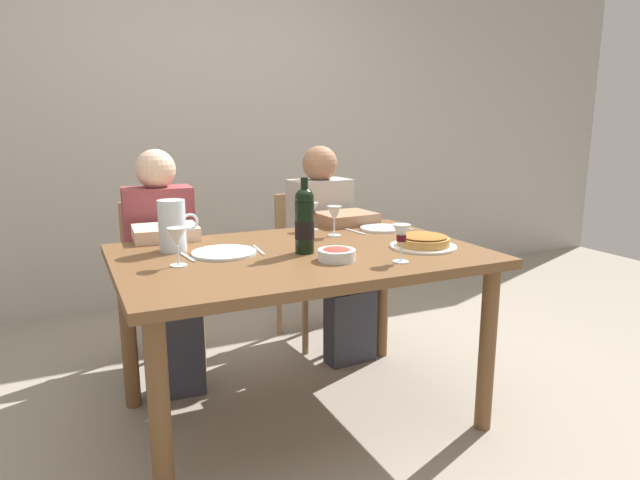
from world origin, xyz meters
TOP-DOWN VIEW (x-y plane):
  - ground_plane at (0.00, 0.00)m, footprint 8.00×8.00m
  - back_wall at (0.00, 1.93)m, footprint 8.00×0.10m
  - dining_table at (0.00, 0.00)m, footprint 1.50×1.00m
  - wine_bottle at (0.01, -0.03)m, footprint 0.08×0.08m
  - water_pitcher at (-0.48, 0.24)m, footprint 0.17×0.11m
  - baked_tart at (0.51, -0.16)m, footprint 0.29×0.29m
  - salad_bowl at (0.07, -0.20)m, footprint 0.15×0.15m
  - wine_glass_left_diner at (-0.51, -0.02)m, footprint 0.07×0.07m
  - wine_glass_right_diner at (0.28, -0.33)m, footprint 0.07×0.07m
  - wine_glass_centre at (0.24, 0.40)m, footprint 0.07×0.07m
  - wine_glass_spare at (0.28, 0.23)m, footprint 0.07×0.07m
  - dinner_plate_left_setting at (0.56, 0.26)m, footprint 0.21×0.21m
  - dinner_plate_right_setting at (-0.30, 0.09)m, footprint 0.27×0.27m
  - fork_left_setting at (0.41, 0.26)m, footprint 0.03×0.16m
  - knife_left_setting at (0.70, 0.26)m, footprint 0.03×0.18m
  - knife_right_setting at (-0.15, 0.09)m, footprint 0.03×0.18m
  - spoon_right_setting at (-0.45, 0.09)m, footprint 0.03×0.16m
  - chair_left at (-0.45, 0.90)m, footprint 0.42×0.42m
  - diner_left at (-0.46, 0.67)m, footprint 0.35×0.52m
  - chair_right at (0.44, 0.88)m, footprint 0.43×0.43m
  - diner_right at (0.46, 0.65)m, footprint 0.36×0.52m

SIDE VIEW (x-z plane):
  - ground_plane at x=0.00m, z-range 0.00..0.00m
  - chair_left at x=-0.45m, z-range 0.06..0.93m
  - chair_right at x=0.44m, z-range 0.06..0.93m
  - diner_left at x=-0.46m, z-range 0.04..1.20m
  - diner_right at x=0.46m, z-range 0.04..1.20m
  - dining_table at x=0.00m, z-range 0.29..1.05m
  - fork_left_setting at x=0.41m, z-range 0.76..0.76m
  - knife_left_setting at x=0.70m, z-range 0.76..0.76m
  - knife_right_setting at x=-0.15m, z-range 0.76..0.76m
  - spoon_right_setting at x=-0.45m, z-range 0.76..0.76m
  - dinner_plate_left_setting at x=0.56m, z-range 0.76..0.77m
  - dinner_plate_right_setting at x=-0.30m, z-range 0.76..0.77m
  - salad_bowl at x=0.07m, z-range 0.76..0.81m
  - baked_tart at x=0.51m, z-range 0.76..0.82m
  - water_pitcher at x=-0.48m, z-range 0.75..0.96m
  - wine_glass_centre at x=0.24m, z-range 0.79..0.93m
  - wine_glass_spare at x=0.28m, z-range 0.79..0.93m
  - wine_glass_left_diner at x=-0.51m, z-range 0.79..0.94m
  - wine_glass_right_diner at x=0.28m, z-range 0.79..0.94m
  - wine_bottle at x=0.01m, z-range 0.74..1.05m
  - back_wall at x=0.00m, z-range 0.00..2.80m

